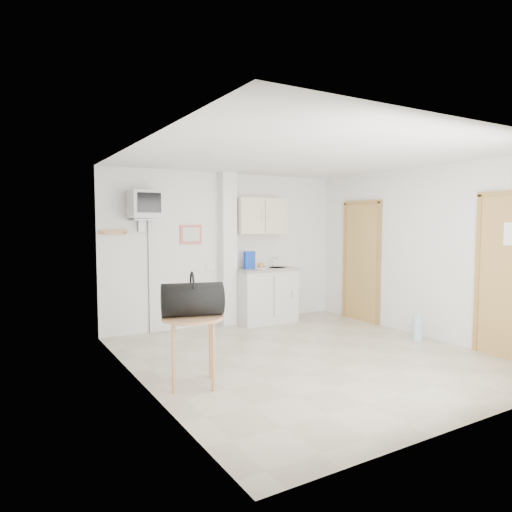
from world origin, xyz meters
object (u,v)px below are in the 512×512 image
crt_television (145,205)px  duffel_bag (192,299)px  round_table (193,326)px  water_bottle (418,328)px

crt_television → duffel_bag: bearing=-95.0°
round_table → duffel_bag: bearing=70.9°
duffel_bag → water_bottle: bearing=15.7°
crt_television → water_bottle: 4.32m
round_table → water_bottle: round_table is taller
round_table → duffel_bag: (0.01, 0.02, 0.27)m
round_table → water_bottle: (3.49, 0.05, -0.45)m
water_bottle → crt_television: bearing=146.5°
crt_television → duffel_bag: size_ratio=3.11×
crt_television → water_bottle: (3.29, -2.18, -1.76)m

